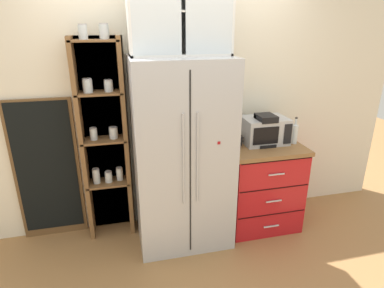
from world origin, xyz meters
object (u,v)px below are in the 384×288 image
coffee_maker (264,129)px  bottle_clear (295,132)px  mug_charcoal (238,140)px  chalkboard_menu (47,170)px  microwave (264,130)px  bottle_amber (264,133)px  refrigerator (182,154)px

coffee_maker → bottle_clear: size_ratio=1.14×
mug_charcoal → chalkboard_menu: chalkboard_menu is taller
microwave → bottle_amber: 0.05m
chalkboard_menu → coffee_maker: bearing=-7.7°
microwave → bottle_clear: bottle_clear is taller
coffee_maker → chalkboard_menu: chalkboard_menu is taller
mug_charcoal → chalkboard_menu: bearing=172.4°
microwave → chalkboard_menu: chalkboard_menu is taller
coffee_maker → bottle_amber: bearing=-90.0°
microwave → bottle_amber: bearing=-121.1°
chalkboard_menu → bottle_amber: bearing=-7.7°
refrigerator → microwave: bearing=5.6°
coffee_maker → mug_charcoal: bearing=172.0°
refrigerator → bottle_amber: refrigerator is taller
bottle_clear → mug_charcoal: bearing=171.1°
bottle_amber → chalkboard_menu: chalkboard_menu is taller
coffee_maker → chalkboard_menu: 2.14m
bottle_clear → bottle_amber: (-0.31, 0.05, 0.00)m
refrigerator → mug_charcoal: (0.59, 0.08, 0.06)m
refrigerator → chalkboard_menu: (-1.25, 0.32, -0.18)m
chalkboard_menu → refrigerator: bearing=-14.5°
refrigerator → microwave: (0.87, 0.08, 0.14)m
microwave → mug_charcoal: (-0.28, -0.01, -0.08)m
microwave → chalkboard_menu: (-2.12, 0.24, -0.32)m
microwave → bottle_clear: size_ratio=1.62×
coffee_maker → microwave: bearing=57.1°
bottle_amber → coffee_maker: bearing=90.0°
refrigerator → bottle_amber: size_ratio=6.42×
coffee_maker → bottle_clear: coffee_maker is taller
microwave → mug_charcoal: bearing=-178.6°
refrigerator → bottle_clear: refrigerator is taller
coffee_maker → mug_charcoal: coffee_maker is taller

